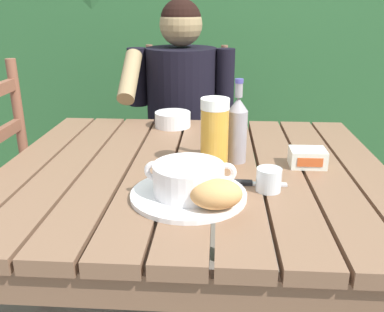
# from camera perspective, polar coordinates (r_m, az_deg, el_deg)

# --- Properties ---
(dining_table) EXTENTS (1.11, 1.00, 0.78)m
(dining_table) POSITION_cam_1_polar(r_m,az_deg,el_deg) (1.26, 0.24, -5.58)
(dining_table) COLOR brown
(dining_table) RESTS_ON ground_plane
(hedge_backdrop) EXTENTS (3.60, 0.92, 2.26)m
(hedge_backdrop) POSITION_cam_1_polar(r_m,az_deg,el_deg) (3.03, -2.14, 16.09)
(hedge_backdrop) COLOR #2D5E31
(hedge_backdrop) RESTS_ON ground_plane
(chair_near_diner) EXTENTS (0.43, 0.48, 1.02)m
(chair_near_diner) POSITION_cam_1_polar(r_m,az_deg,el_deg) (2.21, -1.00, 0.83)
(chair_near_diner) COLOR brown
(chair_near_diner) RESTS_ON ground_plane
(person_eating) EXTENTS (0.48, 0.47, 1.24)m
(person_eating) POSITION_cam_1_polar(r_m,az_deg,el_deg) (1.95, -1.61, 5.48)
(person_eating) COLOR black
(person_eating) RESTS_ON ground_plane
(serving_plate) EXTENTS (0.29, 0.29, 0.01)m
(serving_plate) POSITION_cam_1_polar(r_m,az_deg,el_deg) (1.03, -0.26, -5.29)
(serving_plate) COLOR white
(serving_plate) RESTS_ON dining_table
(soup_bowl) EXTENTS (0.22, 0.17, 0.08)m
(soup_bowl) POSITION_cam_1_polar(r_m,az_deg,el_deg) (1.01, -0.26, -3.01)
(soup_bowl) COLOR white
(soup_bowl) RESTS_ON serving_plate
(bread_roll) EXTENTS (0.13, 0.11, 0.07)m
(bread_roll) POSITION_cam_1_polar(r_m,az_deg,el_deg) (0.94, 3.33, -5.20)
(bread_roll) COLOR tan
(bread_roll) RESTS_ON serving_plate
(beer_glass) EXTENTS (0.08, 0.08, 0.20)m
(beer_glass) POSITION_cam_1_polar(r_m,az_deg,el_deg) (1.18, 3.09, 3.10)
(beer_glass) COLOR gold
(beer_glass) RESTS_ON dining_table
(beer_bottle) EXTENTS (0.06, 0.06, 0.25)m
(beer_bottle) POSITION_cam_1_polar(r_m,az_deg,el_deg) (1.23, 6.21, 3.76)
(beer_bottle) COLOR gray
(beer_bottle) RESTS_ON dining_table
(water_glass_small) EXTENTS (0.06, 0.06, 0.06)m
(water_glass_small) POSITION_cam_1_polar(r_m,az_deg,el_deg) (1.07, 10.42, -3.19)
(water_glass_small) COLOR silver
(water_glass_small) RESTS_ON dining_table
(butter_tub) EXTENTS (0.10, 0.08, 0.05)m
(butter_tub) POSITION_cam_1_polar(r_m,az_deg,el_deg) (1.25, 15.47, -0.22)
(butter_tub) COLOR white
(butter_tub) RESTS_ON dining_table
(table_knife) EXTENTS (0.15, 0.02, 0.01)m
(table_knife) POSITION_cam_1_polar(r_m,az_deg,el_deg) (1.11, 8.09, -3.69)
(table_knife) COLOR silver
(table_knife) RESTS_ON dining_table
(diner_bowl) EXTENTS (0.14, 0.14, 0.06)m
(diner_bowl) POSITION_cam_1_polar(r_m,az_deg,el_deg) (1.60, -2.64, 5.02)
(diner_bowl) COLOR white
(diner_bowl) RESTS_ON dining_table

